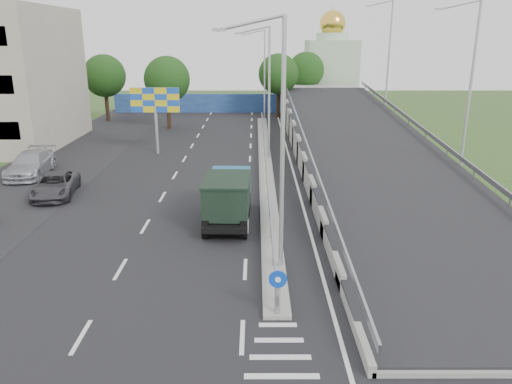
{
  "coord_description": "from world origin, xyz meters",
  "views": [
    {
      "loc": [
        -0.77,
        -13.21,
        9.45
      ],
      "look_at": [
        -0.74,
        10.04,
        2.2
      ],
      "focal_mm": 35.0,
      "sensor_mm": 36.0,
      "label": 1
    }
  ],
  "objects_px": {
    "dump_truck": "(228,196)",
    "parked_car_c": "(55,185)",
    "lamp_post_far": "(263,70)",
    "billboard": "(155,104)",
    "church": "(331,67)",
    "lamp_post_mid": "(267,86)",
    "sign_bollard": "(278,292)",
    "parked_car_d": "(31,164)",
    "lamp_post_near": "(278,135)"
  },
  "relations": [
    {
      "from": "lamp_post_far",
      "to": "dump_truck",
      "type": "bearing_deg",
      "value": -93.85
    },
    {
      "from": "lamp_post_mid",
      "to": "parked_car_c",
      "type": "height_order",
      "value": "lamp_post_mid"
    },
    {
      "from": "sign_bollard",
      "to": "church",
      "type": "xyz_separation_m",
      "value": [
        10.0,
        57.83,
        4.28
      ]
    },
    {
      "from": "dump_truck",
      "to": "lamp_post_far",
      "type": "bearing_deg",
      "value": 87.68
    },
    {
      "from": "lamp_post_near",
      "to": "lamp_post_mid",
      "type": "distance_m",
      "value": 20.0
    },
    {
      "from": "billboard",
      "to": "parked_car_c",
      "type": "xyz_separation_m",
      "value": [
        -4.16,
        -11.67,
        -3.49
      ]
    },
    {
      "from": "lamp_post_mid",
      "to": "billboard",
      "type": "distance_m",
      "value": 9.47
    },
    {
      "from": "lamp_post_far",
      "to": "parked_car_c",
      "type": "relative_size",
      "value": 2.01
    },
    {
      "from": "lamp_post_far",
      "to": "lamp_post_near",
      "type": "bearing_deg",
      "value": -90.0
    },
    {
      "from": "billboard",
      "to": "parked_car_d",
      "type": "relative_size",
      "value": 0.96
    },
    {
      "from": "lamp_post_far",
      "to": "billboard",
      "type": "distance_m",
      "value": 20.24
    },
    {
      "from": "lamp_post_near",
      "to": "parked_car_d",
      "type": "relative_size",
      "value": 1.76
    },
    {
      "from": "parked_car_c",
      "to": "parked_car_d",
      "type": "relative_size",
      "value": 0.88
    },
    {
      "from": "lamp_post_far",
      "to": "parked_car_c",
      "type": "height_order",
      "value": "lamp_post_far"
    },
    {
      "from": "billboard",
      "to": "parked_car_c",
      "type": "distance_m",
      "value": 12.87
    },
    {
      "from": "billboard",
      "to": "parked_car_c",
      "type": "relative_size",
      "value": 1.1
    },
    {
      "from": "parked_car_c",
      "to": "dump_truck",
      "type": "bearing_deg",
      "value": -31.22
    },
    {
      "from": "dump_truck",
      "to": "church",
      "type": "bearing_deg",
      "value": 77.34
    },
    {
      "from": "dump_truck",
      "to": "parked_car_c",
      "type": "bearing_deg",
      "value": 158.96
    },
    {
      "from": "billboard",
      "to": "dump_truck",
      "type": "height_order",
      "value": "billboard"
    },
    {
      "from": "sign_bollard",
      "to": "dump_truck",
      "type": "height_order",
      "value": "dump_truck"
    },
    {
      "from": "dump_truck",
      "to": "parked_car_c",
      "type": "height_order",
      "value": "dump_truck"
    },
    {
      "from": "lamp_post_mid",
      "to": "lamp_post_far",
      "type": "relative_size",
      "value": 1.0
    },
    {
      "from": "church",
      "to": "parked_car_c",
      "type": "height_order",
      "value": "church"
    },
    {
      "from": "sign_bollard",
      "to": "lamp_post_near",
      "type": "distance_m",
      "value": 6.12
    },
    {
      "from": "lamp_post_far",
      "to": "billboard",
      "type": "height_order",
      "value": "lamp_post_far"
    },
    {
      "from": "lamp_post_mid",
      "to": "billboard",
      "type": "relative_size",
      "value": 1.83
    },
    {
      "from": "lamp_post_near",
      "to": "billboard",
      "type": "bearing_deg",
      "value": 112.49
    },
    {
      "from": "lamp_post_far",
      "to": "parked_car_c",
      "type": "distance_m",
      "value": 32.9
    },
    {
      "from": "lamp_post_mid",
      "to": "parked_car_d",
      "type": "relative_size",
      "value": 1.76
    },
    {
      "from": "church",
      "to": "parked_car_d",
      "type": "xyz_separation_m",
      "value": [
        -26.72,
        -38.86,
        -4.48
      ]
    },
    {
      "from": "lamp_post_far",
      "to": "billboard",
      "type": "relative_size",
      "value": 1.83
    },
    {
      "from": "church",
      "to": "billboard",
      "type": "xyz_separation_m",
      "value": [
        -19.0,
        -32.0,
        -1.12
      ]
    },
    {
      "from": "lamp_post_mid",
      "to": "lamp_post_far",
      "type": "bearing_deg",
      "value": 90.0
    },
    {
      "from": "lamp_post_mid",
      "to": "church",
      "type": "bearing_deg",
      "value": 73.78
    },
    {
      "from": "lamp_post_near",
      "to": "parked_car_d",
      "type": "bearing_deg",
      "value": 138.04
    },
    {
      "from": "lamp_post_mid",
      "to": "parked_car_d",
      "type": "bearing_deg",
      "value": -163.89
    },
    {
      "from": "sign_bollard",
      "to": "lamp_post_near",
      "type": "xyz_separation_m",
      "value": [
        0.11,
        3.83,
        4.77
      ]
    },
    {
      "from": "lamp_post_mid",
      "to": "parked_car_c",
      "type": "bearing_deg",
      "value": -143.9
    },
    {
      "from": "lamp_post_mid",
      "to": "lamp_post_near",
      "type": "bearing_deg",
      "value": -90.0
    },
    {
      "from": "sign_bollard",
      "to": "lamp_post_far",
      "type": "bearing_deg",
      "value": 89.86
    },
    {
      "from": "lamp_post_near",
      "to": "billboard",
      "type": "relative_size",
      "value": 1.83
    },
    {
      "from": "parked_car_c",
      "to": "lamp_post_mid",
      "type": "bearing_deg",
      "value": 27.45
    },
    {
      "from": "lamp_post_far",
      "to": "parked_car_d",
      "type": "xyz_separation_m",
      "value": [
        -16.83,
        -24.86,
        -4.98
      ]
    },
    {
      "from": "sign_bollard",
      "to": "lamp_post_far",
      "type": "distance_m",
      "value": 44.08
    },
    {
      "from": "lamp_post_mid",
      "to": "dump_truck",
      "type": "relative_size",
      "value": 1.68
    },
    {
      "from": "lamp_post_mid",
      "to": "dump_truck",
      "type": "bearing_deg",
      "value": -99.2
    },
    {
      "from": "lamp_post_far",
      "to": "church",
      "type": "bearing_deg",
      "value": 54.76
    },
    {
      "from": "parked_car_c",
      "to": "parked_car_d",
      "type": "bearing_deg",
      "value": 117.92
    },
    {
      "from": "lamp_post_near",
      "to": "church",
      "type": "xyz_separation_m",
      "value": [
        9.89,
        54.0,
        -0.5
      ]
    }
  ]
}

